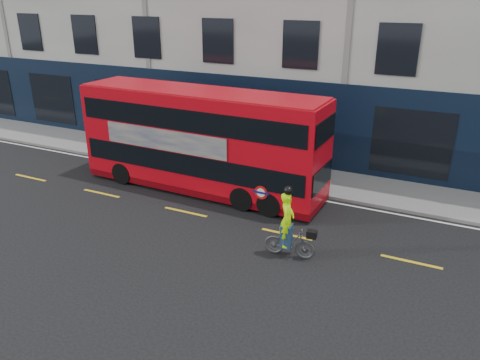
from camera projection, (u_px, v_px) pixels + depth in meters
The scene contains 7 objects.
ground at pixel (270, 255), 14.51m from camera, with size 120.00×120.00×0.00m, color black.
pavement at pixel (328, 182), 19.92m from camera, with size 60.00×3.00×0.12m, color gray.
kerb at pixel (317, 195), 18.66m from camera, with size 60.00×0.12×0.13m, color slate.
road_edge_line at pixel (315, 199), 18.44m from camera, with size 58.00×0.10×0.01m, color silver.
lane_dashes at pixel (287, 234), 15.76m from camera, with size 58.00×0.12×0.01m, color gold, non-canonical shape.
bus at pixel (202, 140), 18.62m from camera, with size 10.27×2.64×4.11m.
cyclist at pixel (289, 233), 14.19m from camera, with size 1.63×0.67×2.32m.
Camera 1 is at (4.60, -11.75, 7.59)m, focal length 35.00 mm.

